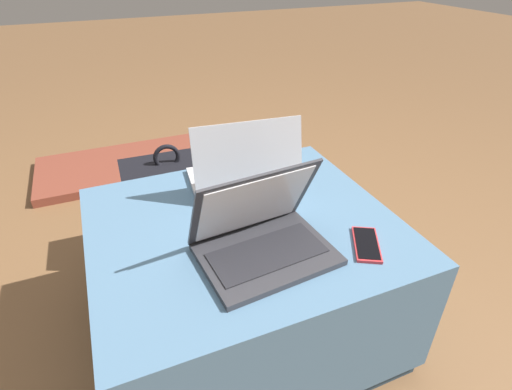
{
  "coord_description": "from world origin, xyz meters",
  "views": [
    {
      "loc": [
        -0.32,
        -0.85,
        1.09
      ],
      "look_at": [
        0.04,
        0.0,
        0.51
      ],
      "focal_mm": 28.0,
      "sensor_mm": 36.0,
      "label": 1
    }
  ],
  "objects_px": {
    "cell_phone": "(366,244)",
    "backpack": "(173,208)",
    "laptop_near": "(261,237)",
    "laptop_far": "(244,172)"
  },
  "relations": [
    {
      "from": "laptop_near",
      "to": "laptop_far",
      "type": "distance_m",
      "value": 0.34
    },
    {
      "from": "laptop_near",
      "to": "cell_phone",
      "type": "relative_size",
      "value": 2.23
    },
    {
      "from": "laptop_near",
      "to": "backpack",
      "type": "height_order",
      "value": "laptop_near"
    },
    {
      "from": "laptop_far",
      "to": "cell_phone",
      "type": "relative_size",
      "value": 2.33
    },
    {
      "from": "laptop_far",
      "to": "backpack",
      "type": "relative_size",
      "value": 0.74
    },
    {
      "from": "cell_phone",
      "to": "laptop_near",
      "type": "bearing_deg",
      "value": -168.68
    },
    {
      "from": "cell_phone",
      "to": "backpack",
      "type": "height_order",
      "value": "backpack"
    },
    {
      "from": "laptop_far",
      "to": "backpack",
      "type": "bearing_deg",
      "value": -52.81
    },
    {
      "from": "laptop_far",
      "to": "cell_phone",
      "type": "distance_m",
      "value": 0.45
    },
    {
      "from": "laptop_near",
      "to": "backpack",
      "type": "xyz_separation_m",
      "value": [
        -0.11,
        0.64,
        -0.28
      ]
    }
  ]
}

